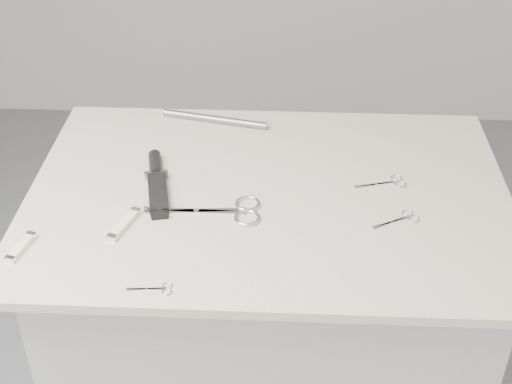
{
  "coord_description": "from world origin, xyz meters",
  "views": [
    {
      "loc": [
        0.03,
        -1.21,
        1.77
      ],
      "look_at": [
        -0.03,
        -0.0,
        0.92
      ],
      "focal_mm": 50.0,
      "sensor_mm": 36.0,
      "label": 1
    }
  ],
  "objects_px": {
    "large_shears": "(229,211)",
    "sheathed_knife": "(157,180)",
    "plinth": "(267,349)",
    "tiny_scissors": "(156,289)",
    "embroidery_scissors_b": "(388,183)",
    "pocket_knife_a": "(124,224)",
    "pocket_knife_b": "(21,247)",
    "embroidery_scissors_a": "(401,219)",
    "metal_rail": "(215,119)"
  },
  "relations": [
    {
      "from": "plinth",
      "to": "sheathed_knife",
      "type": "distance_m",
      "value": 0.53
    },
    {
      "from": "embroidery_scissors_b",
      "to": "pocket_knife_a",
      "type": "bearing_deg",
      "value": -177.57
    },
    {
      "from": "tiny_scissors",
      "to": "metal_rail",
      "type": "xyz_separation_m",
      "value": [
        0.05,
        0.59,
        0.01
      ]
    },
    {
      "from": "pocket_knife_a",
      "to": "embroidery_scissors_b",
      "type": "bearing_deg",
      "value": -53.36
    },
    {
      "from": "plinth",
      "to": "pocket_knife_a",
      "type": "bearing_deg",
      "value": -155.08
    },
    {
      "from": "pocket_knife_b",
      "to": "metal_rail",
      "type": "distance_m",
      "value": 0.59
    },
    {
      "from": "tiny_scissors",
      "to": "sheathed_knife",
      "type": "relative_size",
      "value": 0.36
    },
    {
      "from": "sheathed_knife",
      "to": "pocket_knife_a",
      "type": "bearing_deg",
      "value": 153.5
    },
    {
      "from": "embroidery_scissors_a",
      "to": "metal_rail",
      "type": "relative_size",
      "value": 0.38
    },
    {
      "from": "metal_rail",
      "to": "sheathed_knife",
      "type": "bearing_deg",
      "value": -110.16
    },
    {
      "from": "large_shears",
      "to": "pocket_knife_b",
      "type": "height_order",
      "value": "pocket_knife_b"
    },
    {
      "from": "embroidery_scissors_a",
      "to": "plinth",
      "type": "bearing_deg",
      "value": 134.37
    },
    {
      "from": "metal_rail",
      "to": "large_shears",
      "type": "bearing_deg",
      "value": -80.0
    },
    {
      "from": "pocket_knife_b",
      "to": "metal_rail",
      "type": "xyz_separation_m",
      "value": [
        0.31,
        0.49,
        0.0
      ]
    },
    {
      "from": "large_shears",
      "to": "tiny_scissors",
      "type": "xyz_separation_m",
      "value": [
        -0.11,
        -0.23,
        -0.0
      ]
    },
    {
      "from": "sheathed_knife",
      "to": "metal_rail",
      "type": "xyz_separation_m",
      "value": [
        0.1,
        0.26,
        0.0
      ]
    },
    {
      "from": "tiny_scissors",
      "to": "large_shears",
      "type": "bearing_deg",
      "value": 60.23
    },
    {
      "from": "large_shears",
      "to": "sheathed_knife",
      "type": "height_order",
      "value": "sheathed_knife"
    },
    {
      "from": "plinth",
      "to": "sheathed_knife",
      "type": "relative_size",
      "value": 4.12
    },
    {
      "from": "embroidery_scissors_a",
      "to": "tiny_scissors",
      "type": "bearing_deg",
      "value": 177.8
    },
    {
      "from": "embroidery_scissors_a",
      "to": "sheathed_knife",
      "type": "distance_m",
      "value": 0.51
    },
    {
      "from": "plinth",
      "to": "tiny_scissors",
      "type": "relative_size",
      "value": 11.3
    },
    {
      "from": "tiny_scissors",
      "to": "pocket_knife_b",
      "type": "relative_size",
      "value": 0.93
    },
    {
      "from": "plinth",
      "to": "pocket_knife_b",
      "type": "height_order",
      "value": "pocket_knife_b"
    },
    {
      "from": "large_shears",
      "to": "embroidery_scissors_a",
      "type": "bearing_deg",
      "value": -3.66
    },
    {
      "from": "embroidery_scissors_b",
      "to": "sheathed_knife",
      "type": "xyz_separation_m",
      "value": [
        -0.49,
        -0.02,
        0.01
      ]
    },
    {
      "from": "embroidery_scissors_a",
      "to": "sheathed_knife",
      "type": "bearing_deg",
      "value": 139.73
    },
    {
      "from": "embroidery_scissors_b",
      "to": "sheathed_knife",
      "type": "height_order",
      "value": "sheathed_knife"
    },
    {
      "from": "embroidery_scissors_b",
      "to": "sheathed_knife",
      "type": "bearing_deg",
      "value": 166.82
    },
    {
      "from": "embroidery_scissors_a",
      "to": "pocket_knife_b",
      "type": "xyz_separation_m",
      "value": [
        -0.72,
        -0.13,
        0.0
      ]
    },
    {
      "from": "embroidery_scissors_a",
      "to": "embroidery_scissors_b",
      "type": "xyz_separation_m",
      "value": [
        -0.01,
        0.13,
        0.0
      ]
    },
    {
      "from": "large_shears",
      "to": "tiny_scissors",
      "type": "distance_m",
      "value": 0.26
    },
    {
      "from": "embroidery_scissors_a",
      "to": "pocket_knife_a",
      "type": "distance_m",
      "value": 0.54
    },
    {
      "from": "embroidery_scissors_a",
      "to": "pocket_knife_a",
      "type": "height_order",
      "value": "pocket_knife_a"
    },
    {
      "from": "large_shears",
      "to": "pocket_knife_b",
      "type": "xyz_separation_m",
      "value": [
        -0.38,
        -0.13,
        0.0
      ]
    },
    {
      "from": "tiny_scissors",
      "to": "sheathed_knife",
      "type": "bearing_deg",
      "value": 94.45
    },
    {
      "from": "pocket_knife_b",
      "to": "embroidery_scissors_b",
      "type": "bearing_deg",
      "value": -56.75
    },
    {
      "from": "plinth",
      "to": "embroidery_scissors_b",
      "type": "distance_m",
      "value": 0.54
    },
    {
      "from": "plinth",
      "to": "embroidery_scissors_b",
      "type": "height_order",
      "value": "embroidery_scissors_b"
    },
    {
      "from": "embroidery_scissors_b",
      "to": "metal_rail",
      "type": "relative_size",
      "value": 0.43
    },
    {
      "from": "pocket_knife_a",
      "to": "pocket_knife_b",
      "type": "xyz_separation_m",
      "value": [
        -0.18,
        -0.08,
        -0.0
      ]
    },
    {
      "from": "pocket_knife_a",
      "to": "pocket_knife_b",
      "type": "distance_m",
      "value": 0.19
    },
    {
      "from": "embroidery_scissors_a",
      "to": "embroidery_scissors_b",
      "type": "bearing_deg",
      "value": 67.06
    },
    {
      "from": "sheathed_knife",
      "to": "pocket_knife_a",
      "type": "relative_size",
      "value": 2.1
    },
    {
      "from": "embroidery_scissors_a",
      "to": "metal_rail",
      "type": "distance_m",
      "value": 0.55
    },
    {
      "from": "embroidery_scissors_a",
      "to": "tiny_scissors",
      "type": "distance_m",
      "value": 0.5
    },
    {
      "from": "sheathed_knife",
      "to": "pocket_knife_b",
      "type": "xyz_separation_m",
      "value": [
        -0.22,
        -0.23,
        -0.0
      ]
    },
    {
      "from": "embroidery_scissors_b",
      "to": "metal_rail",
      "type": "bearing_deg",
      "value": 132.47
    },
    {
      "from": "plinth",
      "to": "pocket_knife_a",
      "type": "distance_m",
      "value": 0.57
    },
    {
      "from": "sheathed_knife",
      "to": "pocket_knife_b",
      "type": "bearing_deg",
      "value": 124.68
    }
  ]
}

